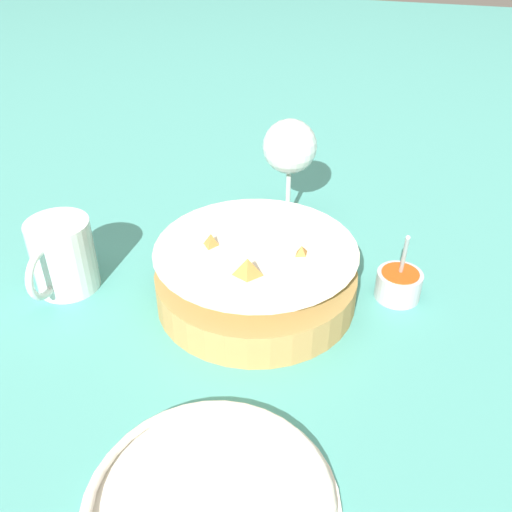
# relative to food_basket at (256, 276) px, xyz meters

# --- Properties ---
(ground_plane) EXTENTS (4.00, 4.00, 0.00)m
(ground_plane) POSITION_rel_food_basket_xyz_m (0.04, 0.02, -0.04)
(ground_plane) COLOR teal
(food_basket) EXTENTS (0.24, 0.24, 0.10)m
(food_basket) POSITION_rel_food_basket_xyz_m (0.00, 0.00, 0.00)
(food_basket) COLOR #B2894C
(food_basket) RESTS_ON ground_plane
(sauce_cup) EXTENTS (0.07, 0.06, 0.11)m
(sauce_cup) POSITION_rel_food_basket_xyz_m (-0.05, 0.17, -0.02)
(sauce_cup) COLOR #B7B7BC
(sauce_cup) RESTS_ON ground_plane
(wine_glass) EXTENTS (0.08, 0.08, 0.16)m
(wine_glass) POSITION_rel_food_basket_xyz_m (-0.20, -0.00, 0.08)
(wine_glass) COLOR silver
(wine_glass) RESTS_ON ground_plane
(beer_mug) EXTENTS (0.11, 0.08, 0.09)m
(beer_mug) POSITION_rel_food_basket_xyz_m (0.04, -0.24, 0.01)
(beer_mug) COLOR silver
(beer_mug) RESTS_ON ground_plane
(side_plate) EXTENTS (0.22, 0.22, 0.01)m
(side_plate) POSITION_rel_food_basket_xyz_m (0.28, 0.04, -0.03)
(side_plate) COLOR silver
(side_plate) RESTS_ON ground_plane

